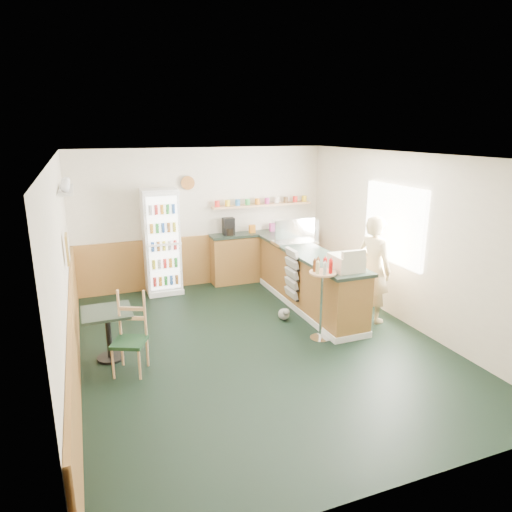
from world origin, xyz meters
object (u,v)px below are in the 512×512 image
condiment_stand (322,288)px  cafe_chair (128,330)px  shopkeeper (374,269)px  cafe_table (108,325)px  display_case (295,232)px  cash_register (346,262)px  drinks_fridge (162,242)px

condiment_stand → cafe_chair: (-2.75, 0.11, -0.25)m
shopkeeper → cafe_table: shopkeeper is taller
display_case → shopkeeper: 1.67m
cash_register → cafe_table: size_ratio=0.62×
condiment_stand → cafe_chair: condiment_stand is taller
display_case → cash_register: bearing=-90.0°
display_case → cafe_chair: bearing=-151.8°
condiment_stand → cash_register: bearing=9.6°
display_case → cash_register: (0.00, -1.74, -0.10)m
drinks_fridge → cafe_chair: (-0.94, -2.79, -0.44)m
drinks_fridge → shopkeeper: bearing=-41.1°
condiment_stand → cafe_table: condiment_stand is taller
condiment_stand → shopkeeper: bearing=17.0°
shopkeeper → condiment_stand: bearing=93.0°
condiment_stand → display_case: bearing=76.8°
cash_register → cafe_table: cash_register is taller
cash_register → display_case: bearing=90.8°
cafe_table → condiment_stand: bearing=-9.3°
display_case → cafe_table: (-3.40, -1.32, -0.74)m
shopkeeper → cafe_chair: size_ratio=1.65×
drinks_fridge → condiment_stand: size_ratio=1.61×
drinks_fridge → cafe_chair: drinks_fridge is taller
cafe_table → cafe_chair: size_ratio=0.66×
drinks_fridge → condiment_stand: 3.42m
cafe_table → shopkeeper: bearing=-2.0°
cafe_table → cafe_chair: cafe_chair is taller
cafe_table → cash_register: bearing=-7.0°
cash_register → shopkeeper: 0.79m
drinks_fridge → shopkeeper: (2.94, -2.56, -0.12)m
drinks_fridge → condiment_stand: (1.81, -2.90, -0.18)m
condiment_stand → cafe_table: size_ratio=1.75×
cafe_chair → drinks_fridge: bearing=95.9°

